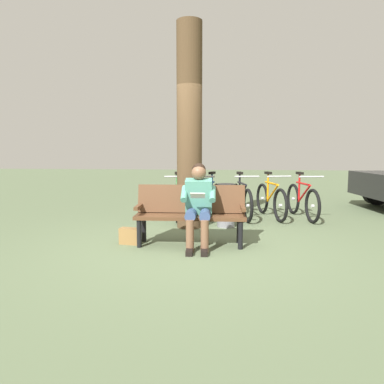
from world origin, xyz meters
TOP-DOWN VIEW (x-y plane):
  - ground_plane at (0.00, 0.00)m, footprint 40.00×40.00m
  - bench at (0.06, -0.17)m, footprint 1.61×0.51m
  - person_reading at (-0.07, -0.01)m, footprint 0.50×0.77m
  - handbag at (0.95, -0.07)m, footprint 0.32×0.19m
  - tree_trunk at (0.19, -1.33)m, footprint 0.45×0.45m
  - litter_bin at (-0.47, -1.42)m, footprint 0.34×0.34m
  - bicycle_silver at (-2.02, -2.37)m, footprint 0.48×1.67m
  - bicycle_green at (-1.39, -2.39)m, footprint 0.56×1.65m
  - bicycle_blue at (-0.79, -2.31)m, footprint 0.50×1.66m
  - bicycle_orange at (-0.13, -2.29)m, footprint 0.60×1.64m
  - bicycle_red at (0.52, -2.18)m, footprint 0.48×1.67m

SIDE VIEW (x-z plane):
  - ground_plane at x=0.00m, z-range 0.00..0.00m
  - handbag at x=0.95m, z-range 0.00..0.24m
  - bicycle_silver at x=-2.02m, z-range -0.11..0.83m
  - bicycle_green at x=-1.39m, z-range -0.11..0.83m
  - bicycle_blue at x=-0.79m, z-range -0.11..0.83m
  - bicycle_orange at x=-0.13m, z-range -0.11..0.83m
  - bicycle_red at x=0.52m, z-range -0.11..0.83m
  - litter_bin at x=-0.47m, z-range 0.00..0.78m
  - bench at x=0.06m, z-range 0.07..0.94m
  - person_reading at x=-0.07m, z-range 0.06..1.27m
  - tree_trunk at x=0.19m, z-range 0.00..3.57m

